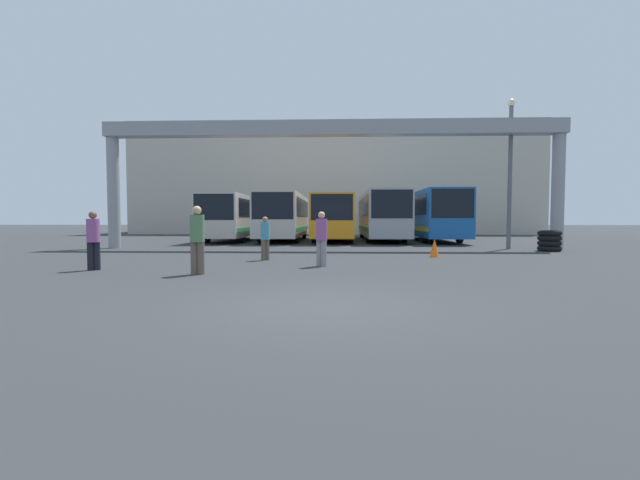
{
  "coord_description": "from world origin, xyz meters",
  "views": [
    {
      "loc": [
        0.28,
        -7.28,
        1.49
      ],
      "look_at": [
        -0.67,
        16.87,
        0.3
      ],
      "focal_mm": 24.0,
      "sensor_mm": 36.0,
      "label": 1
    }
  ],
  "objects_px": {
    "bus_slot_4": "(430,213)",
    "pedestrian_far_center": "(265,237)",
    "bus_slot_3": "(381,214)",
    "pedestrian_near_right": "(93,239)",
    "bus_slot_2": "(333,215)",
    "bus_slot_1": "(284,215)",
    "pedestrian_mid_right": "(197,238)",
    "pedestrian_near_center": "(322,237)",
    "lamp_post": "(510,167)",
    "tire_stack": "(549,241)",
    "traffic_cone": "(434,248)",
    "bus_slot_0": "(235,215)"
  },
  "relations": [
    {
      "from": "bus_slot_1",
      "to": "pedestrian_near_center",
      "type": "relative_size",
      "value": 6.49
    },
    {
      "from": "bus_slot_1",
      "to": "pedestrian_far_center",
      "type": "relative_size",
      "value": 7.09
    },
    {
      "from": "pedestrian_near_center",
      "to": "pedestrian_mid_right",
      "type": "bearing_deg",
      "value": 64.8
    },
    {
      "from": "pedestrian_near_center",
      "to": "traffic_cone",
      "type": "relative_size",
      "value": 2.4
    },
    {
      "from": "bus_slot_1",
      "to": "bus_slot_3",
      "type": "bearing_deg",
      "value": 4.65
    },
    {
      "from": "bus_slot_1",
      "to": "bus_slot_2",
      "type": "distance_m",
      "value": 3.4
    },
    {
      "from": "tire_stack",
      "to": "lamp_post",
      "type": "distance_m",
      "value": 4.05
    },
    {
      "from": "bus_slot_3",
      "to": "tire_stack",
      "type": "relative_size",
      "value": 11.8
    },
    {
      "from": "pedestrian_mid_right",
      "to": "tire_stack",
      "type": "xyz_separation_m",
      "value": [
        13.63,
        8.93,
        -0.5
      ]
    },
    {
      "from": "pedestrian_mid_right",
      "to": "pedestrian_near_right",
      "type": "distance_m",
      "value": 3.45
    },
    {
      "from": "bus_slot_2",
      "to": "bus_slot_4",
      "type": "xyz_separation_m",
      "value": [
        6.75,
        0.54,
        0.16
      ]
    },
    {
      "from": "pedestrian_far_center",
      "to": "bus_slot_2",
      "type": "bearing_deg",
      "value": 39.32
    },
    {
      "from": "bus_slot_4",
      "to": "pedestrian_mid_right",
      "type": "distance_m",
      "value": 21.2
    },
    {
      "from": "pedestrian_near_center",
      "to": "tire_stack",
      "type": "height_order",
      "value": "pedestrian_near_center"
    },
    {
      "from": "pedestrian_mid_right",
      "to": "pedestrian_far_center",
      "type": "height_order",
      "value": "pedestrian_mid_right"
    },
    {
      "from": "bus_slot_1",
      "to": "pedestrian_near_center",
      "type": "bearing_deg",
      "value": -79.0
    },
    {
      "from": "bus_slot_2",
      "to": "pedestrian_far_center",
      "type": "xyz_separation_m",
      "value": [
        -2.31,
        -14.0,
        -0.9
      ]
    },
    {
      "from": "pedestrian_mid_right",
      "to": "lamp_post",
      "type": "distance_m",
      "value": 16.34
    },
    {
      "from": "bus_slot_0",
      "to": "pedestrian_far_center",
      "type": "xyz_separation_m",
      "value": [
        4.44,
        -14.0,
        -0.91
      ]
    },
    {
      "from": "bus_slot_3",
      "to": "pedestrian_near_right",
      "type": "distance_m",
      "value": 20.82
    },
    {
      "from": "bus_slot_1",
      "to": "lamp_post",
      "type": "height_order",
      "value": "lamp_post"
    },
    {
      "from": "bus_slot_0",
      "to": "traffic_cone",
      "type": "xyz_separation_m",
      "value": [
        10.86,
        -12.42,
        -1.39
      ]
    },
    {
      "from": "bus_slot_2",
      "to": "pedestrian_near_right",
      "type": "relative_size",
      "value": 6.02
    },
    {
      "from": "traffic_cone",
      "to": "bus_slot_4",
      "type": "bearing_deg",
      "value": 78.51
    },
    {
      "from": "pedestrian_mid_right",
      "to": "pedestrian_near_center",
      "type": "bearing_deg",
      "value": 31.93
    },
    {
      "from": "pedestrian_near_right",
      "to": "bus_slot_3",
      "type": "bearing_deg",
      "value": 30.97
    },
    {
      "from": "bus_slot_1",
      "to": "lamp_post",
      "type": "xyz_separation_m",
      "value": [
        12.22,
        -8.12,
        2.25
      ]
    },
    {
      "from": "bus_slot_1",
      "to": "bus_slot_2",
      "type": "relative_size",
      "value": 1.08
    },
    {
      "from": "tire_stack",
      "to": "bus_slot_0",
      "type": "bearing_deg",
      "value": 151.78
    },
    {
      "from": "traffic_cone",
      "to": "pedestrian_near_right",
      "type": "bearing_deg",
      "value": -156.49
    },
    {
      "from": "pedestrian_near_right",
      "to": "pedestrian_near_center",
      "type": "relative_size",
      "value": 1.0
    },
    {
      "from": "lamp_post",
      "to": "bus_slot_0",
      "type": "bearing_deg",
      "value": 153.71
    },
    {
      "from": "bus_slot_3",
      "to": "bus_slot_2",
      "type": "bearing_deg",
      "value": -164.07
    },
    {
      "from": "pedestrian_far_center",
      "to": "lamp_post",
      "type": "bearing_deg",
      "value": -11.88
    },
    {
      "from": "bus_slot_1",
      "to": "pedestrian_near_right",
      "type": "bearing_deg",
      "value": -101.03
    },
    {
      "from": "pedestrian_near_right",
      "to": "tire_stack",
      "type": "bearing_deg",
      "value": -4.24
    },
    {
      "from": "bus_slot_2",
      "to": "traffic_cone",
      "type": "relative_size",
      "value": 14.41
    },
    {
      "from": "pedestrian_mid_right",
      "to": "pedestrian_far_center",
      "type": "relative_size",
      "value": 1.17
    },
    {
      "from": "bus_slot_2",
      "to": "pedestrian_near_center",
      "type": "distance_m",
      "value": 15.94
    },
    {
      "from": "pedestrian_near_right",
      "to": "tire_stack",
      "type": "xyz_separation_m",
      "value": [
        16.97,
        8.09,
        -0.43
      ]
    },
    {
      "from": "bus_slot_0",
      "to": "bus_slot_4",
      "type": "bearing_deg",
      "value": 2.31
    },
    {
      "from": "bus_slot_4",
      "to": "pedestrian_far_center",
      "type": "bearing_deg",
      "value": -121.91
    },
    {
      "from": "traffic_cone",
      "to": "pedestrian_near_center",
      "type": "bearing_deg",
      "value": -140.97
    },
    {
      "from": "tire_stack",
      "to": "traffic_cone",
      "type": "bearing_deg",
      "value": -151.1
    },
    {
      "from": "pedestrian_far_center",
      "to": "tire_stack",
      "type": "bearing_deg",
      "value": -19.82
    },
    {
      "from": "pedestrian_near_right",
      "to": "traffic_cone",
      "type": "distance_m",
      "value": 11.92
    },
    {
      "from": "bus_slot_2",
      "to": "pedestrian_far_center",
      "type": "height_order",
      "value": "bus_slot_2"
    },
    {
      "from": "bus_slot_1",
      "to": "pedestrian_near_right",
      "type": "relative_size",
      "value": 6.51
    },
    {
      "from": "traffic_cone",
      "to": "lamp_post",
      "type": "xyz_separation_m",
      "value": [
        4.73,
        4.72,
        3.69
      ]
    },
    {
      "from": "pedestrian_far_center",
      "to": "pedestrian_mid_right",
      "type": "bearing_deg",
      "value": -147.37
    }
  ]
}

